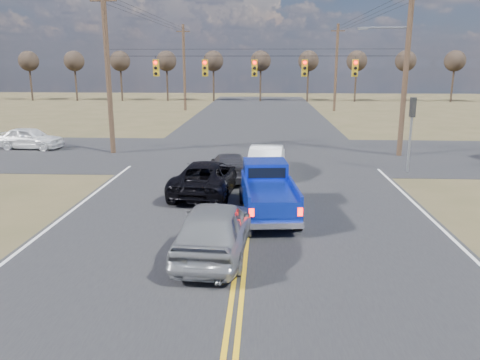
{
  "coord_description": "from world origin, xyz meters",
  "views": [
    {
      "loc": [
        0.61,
        -10.97,
        5.59
      ],
      "look_at": [
        -0.23,
        5.32,
        1.5
      ],
      "focal_mm": 35.0,
      "sensor_mm": 36.0,
      "label": 1
    }
  ],
  "objects_px": {
    "black_suv": "(207,177)",
    "white_car_queue": "(267,159)",
    "cross_car_west": "(30,138)",
    "pickup_truck": "(268,192)",
    "silver_suv": "(215,228)",
    "dgrey_car_queue": "(230,166)"
  },
  "relations": [
    {
      "from": "pickup_truck",
      "to": "cross_car_west",
      "type": "xyz_separation_m",
      "value": [
        -15.75,
        13.19,
        -0.16
      ]
    },
    {
      "from": "white_car_queue",
      "to": "silver_suv",
      "type": "bearing_deg",
      "value": 86.22
    },
    {
      "from": "pickup_truck",
      "to": "black_suv",
      "type": "relative_size",
      "value": 0.96
    },
    {
      "from": "silver_suv",
      "to": "dgrey_car_queue",
      "type": "bearing_deg",
      "value": -84.49
    },
    {
      "from": "pickup_truck",
      "to": "dgrey_car_queue",
      "type": "bearing_deg",
      "value": 102.86
    },
    {
      "from": "silver_suv",
      "to": "black_suv",
      "type": "relative_size",
      "value": 0.93
    },
    {
      "from": "black_suv",
      "to": "white_car_queue",
      "type": "bearing_deg",
      "value": -116.68
    },
    {
      "from": "pickup_truck",
      "to": "silver_suv",
      "type": "relative_size",
      "value": 1.04
    },
    {
      "from": "silver_suv",
      "to": "cross_car_west",
      "type": "distance_m",
      "value": 22.19
    },
    {
      "from": "black_suv",
      "to": "dgrey_car_queue",
      "type": "xyz_separation_m",
      "value": [
        0.78,
        2.74,
        -0.09
      ]
    },
    {
      "from": "white_car_queue",
      "to": "dgrey_car_queue",
      "type": "height_order",
      "value": "white_car_queue"
    },
    {
      "from": "black_suv",
      "to": "white_car_queue",
      "type": "relative_size",
      "value": 1.13
    },
    {
      "from": "white_car_queue",
      "to": "pickup_truck",
      "type": "bearing_deg",
      "value": 94.51
    },
    {
      "from": "silver_suv",
      "to": "cross_car_west",
      "type": "relative_size",
      "value": 1.13
    },
    {
      "from": "pickup_truck",
      "to": "black_suv",
      "type": "bearing_deg",
      "value": 127.3
    },
    {
      "from": "cross_car_west",
      "to": "black_suv",
      "type": "bearing_deg",
      "value": -121.71
    },
    {
      "from": "pickup_truck",
      "to": "white_car_queue",
      "type": "height_order",
      "value": "pickup_truck"
    },
    {
      "from": "pickup_truck",
      "to": "silver_suv",
      "type": "xyz_separation_m",
      "value": [
        -1.58,
        -3.89,
        -0.07
      ]
    },
    {
      "from": "white_car_queue",
      "to": "cross_car_west",
      "type": "xyz_separation_m",
      "value": [
        -15.77,
        6.27,
        -0.03
      ]
    },
    {
      "from": "silver_suv",
      "to": "black_suv",
      "type": "height_order",
      "value": "silver_suv"
    },
    {
      "from": "white_car_queue",
      "to": "cross_car_west",
      "type": "distance_m",
      "value": 16.97
    },
    {
      "from": "dgrey_car_queue",
      "to": "cross_car_west",
      "type": "relative_size",
      "value": 1.02
    }
  ]
}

